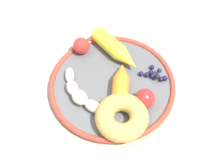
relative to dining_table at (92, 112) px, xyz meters
The scene contains 9 objects.
dining_table is the anchor object (origin of this frame).
plate 0.12m from the dining_table, ahead, with size 0.28×0.28×0.02m.
banana 0.12m from the dining_table, 127.44° to the right, with size 0.10×0.15×0.03m.
carrot_orange 0.14m from the dining_table, ahead, with size 0.06×0.11×0.04m.
carrot_yellow 0.17m from the dining_table, 46.62° to the left, with size 0.10×0.14×0.04m.
donut 0.17m from the dining_table, 60.93° to the right, with size 0.11×0.11×0.04m, color tan.
blueberry_pile 0.19m from the dining_table, ahead, with size 0.06×0.05×0.02m.
tomato_near 0.17m from the dining_table, 88.82° to the left, with size 0.04×0.04×0.04m, color red.
tomato_mid 0.18m from the dining_table, 29.57° to the right, with size 0.04×0.04×0.04m, color red.
Camera 1 is at (-0.03, -0.39, 1.39)m, focal length 52.83 mm.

